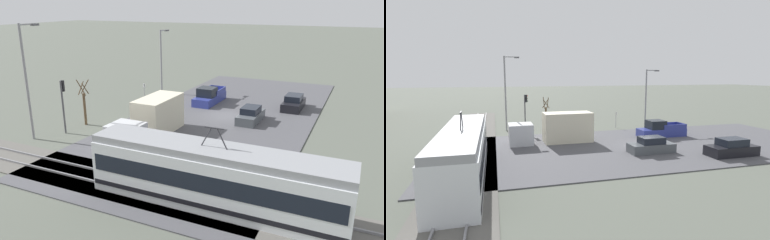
% 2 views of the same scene
% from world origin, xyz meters
% --- Properties ---
extents(ground_plane, '(320.00, 320.00, 0.00)m').
position_xyz_m(ground_plane, '(0.00, 0.00, 0.00)').
color(ground_plane, '#565B51').
extents(road_surface, '(16.97, 39.78, 0.08)m').
position_xyz_m(road_surface, '(0.00, 0.00, 0.04)').
color(road_surface, '#4C4C51').
rests_on(road_surface, ground).
extents(rail_bed, '(62.70, 4.40, 0.22)m').
position_xyz_m(rail_bed, '(0.00, 16.58, 0.05)').
color(rail_bed, '#5B5954').
rests_on(rail_bed, ground).
extents(light_rail_tram, '(14.57, 2.78, 4.60)m').
position_xyz_m(light_rail_tram, '(-5.40, 16.58, 1.76)').
color(light_rail_tram, silver).
rests_on(light_rail_tram, ground).
extents(box_truck, '(2.51, 8.69, 3.12)m').
position_xyz_m(box_truck, '(3.71, 8.15, 1.52)').
color(box_truck, silver).
rests_on(box_truck, ground).
extents(pickup_truck, '(2.01, 5.51, 1.89)m').
position_xyz_m(pickup_truck, '(3.51, -4.09, 0.79)').
color(pickup_truck, navy).
rests_on(pickup_truck, ground).
extents(sedan_car_0, '(1.78, 4.20, 1.46)m').
position_xyz_m(sedan_car_0, '(-2.78, 0.65, 0.68)').
color(sedan_car_0, '#4C5156').
rests_on(sedan_car_0, ground).
extents(sedan_car_1, '(1.88, 4.48, 1.53)m').
position_xyz_m(sedan_car_1, '(-5.64, -5.67, 0.71)').
color(sedan_car_1, black).
rests_on(sedan_car_1, ground).
extents(traffic_light_pole, '(0.28, 0.47, 4.69)m').
position_xyz_m(traffic_light_pole, '(11.03, 10.61, 3.07)').
color(traffic_light_pole, '#47474C').
rests_on(traffic_light_pole, ground).
extents(street_tree, '(1.03, 0.86, 4.32)m').
position_xyz_m(street_tree, '(11.02, 8.03, 1.96)').
color(street_tree, brown).
rests_on(street_tree, ground).
extents(street_lamp_near_crossing, '(0.36, 1.95, 7.88)m').
position_xyz_m(street_lamp_near_crossing, '(10.81, -6.24, 4.56)').
color(street_lamp_near_crossing, gray).
rests_on(street_lamp_near_crossing, ground).
extents(street_lamp_mid_block, '(0.36, 1.95, 9.49)m').
position_xyz_m(street_lamp_mid_block, '(12.41, 12.78, 5.39)').
color(street_lamp_mid_block, gray).
rests_on(street_lamp_mid_block, ground).
extents(no_parking_sign, '(0.32, 0.08, 2.17)m').
position_xyz_m(no_parking_sign, '(10.50, -1.46, 1.33)').
color(no_parking_sign, gray).
rests_on(no_parking_sign, ground).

